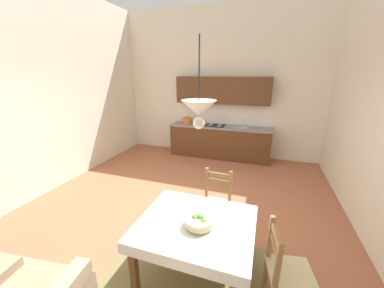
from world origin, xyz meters
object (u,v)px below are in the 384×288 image
object	(u,v)px
kitchen_cabinetry	(220,127)
pendant_lamp	(199,109)
dining_chair_window_side	(286,272)
dining_chair_kitchen_side	(215,204)
fruit_bowl	(199,221)
dining_table	(196,232)

from	to	relation	value
kitchen_cabinetry	pendant_lamp	size ratio (longest dim) A/B	3.44
dining_chair_window_side	dining_chair_kitchen_side	world-z (taller)	same
dining_chair_kitchen_side	fruit_bowl	world-z (taller)	dining_chair_kitchen_side
dining_chair_window_side	dining_chair_kitchen_side	bearing A→B (deg)	134.21
fruit_bowl	pendant_lamp	bearing A→B (deg)	118.56
dining_chair_kitchen_side	pendant_lamp	bearing A→B (deg)	-90.21
dining_chair_window_side	dining_chair_kitchen_side	size ratio (longest dim) A/B	1.00
kitchen_cabinetry	pendant_lamp	bearing A→B (deg)	-81.70
dining_table	dining_chair_window_side	bearing A→B (deg)	-2.92
dining_table	dining_chair_window_side	size ratio (longest dim) A/B	1.32
kitchen_cabinetry	dining_table	world-z (taller)	kitchen_cabinetry
fruit_bowl	pendant_lamp	xyz separation A→B (m)	(-0.03, 0.06, 1.15)
kitchen_cabinetry	dining_chair_window_side	world-z (taller)	kitchen_cabinetry
dining_table	dining_chair_window_side	xyz separation A→B (m)	(0.93, -0.05, -0.18)
kitchen_cabinetry	dining_chair_kitchen_side	bearing A→B (deg)	-79.37
dining_chair_window_side	dining_chair_kitchen_side	xyz separation A→B (m)	(-0.91, 0.94, 0.00)
dining_table	fruit_bowl	world-z (taller)	fruit_bowl
dining_chair_window_side	dining_chair_kitchen_side	distance (m)	1.31
kitchen_cabinetry	dining_chair_window_side	xyz separation A→B (m)	(1.50, -4.06, -0.41)
kitchen_cabinetry	fruit_bowl	xyz separation A→B (m)	(0.62, -4.06, -0.04)
dining_chair_window_side	kitchen_cabinetry	bearing A→B (deg)	110.23
dining_table	pendant_lamp	xyz separation A→B (m)	(0.02, 0.01, 1.34)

